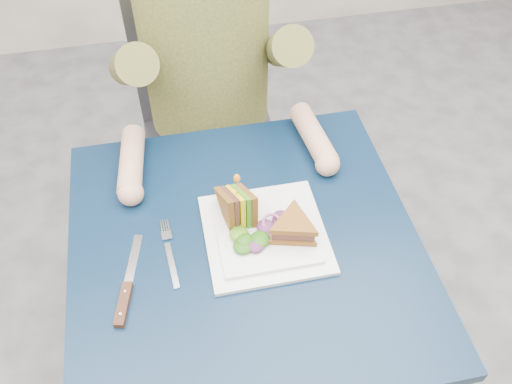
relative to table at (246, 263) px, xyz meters
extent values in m
plane|color=#555558|center=(0.00, 0.00, -0.65)|extent=(4.00, 4.00, 0.00)
cube|color=black|center=(0.00, 0.00, 0.06)|extent=(0.75, 0.75, 0.03)
cylinder|color=#595B5E|center=(-0.32, 0.32, -0.30)|extent=(0.04, 0.04, 0.70)
cylinder|color=#595B5E|center=(0.32, 0.32, -0.30)|extent=(0.04, 0.04, 0.70)
cube|color=#47474C|center=(0.00, 0.58, -0.20)|extent=(0.42, 0.40, 0.04)
cube|color=#47474C|center=(0.00, 0.76, 0.05)|extent=(0.42, 0.03, 0.46)
cylinder|color=#47474C|center=(-0.18, 0.41, -0.44)|extent=(0.02, 0.02, 0.43)
cylinder|color=#47474C|center=(0.18, 0.41, -0.44)|extent=(0.02, 0.02, 0.43)
cylinder|color=#47474C|center=(-0.18, 0.75, -0.44)|extent=(0.02, 0.02, 0.43)
cylinder|color=#47474C|center=(0.18, 0.75, -0.44)|extent=(0.02, 0.02, 0.43)
cylinder|color=brown|center=(0.00, 0.56, 0.22)|extent=(0.34, 0.34, 0.52)
cylinder|color=brown|center=(-0.20, 0.47, 0.23)|extent=(0.15, 0.39, 0.31)
cylinder|color=tan|center=(-0.23, 0.27, 0.11)|extent=(0.08, 0.20, 0.06)
sphere|color=tan|center=(-0.23, 0.17, 0.11)|extent=(0.06, 0.06, 0.06)
cylinder|color=brown|center=(0.20, 0.47, 0.23)|extent=(0.15, 0.39, 0.31)
cylinder|color=tan|center=(0.23, 0.27, 0.11)|extent=(0.08, 0.20, 0.06)
sphere|color=tan|center=(0.23, 0.17, 0.11)|extent=(0.06, 0.06, 0.06)
cube|color=white|center=(0.05, 0.01, 0.08)|extent=(0.26, 0.26, 0.01)
cube|color=white|center=(0.05, 0.01, 0.09)|extent=(0.21, 0.21, 0.01)
cube|color=silver|center=(-0.16, -0.03, 0.08)|extent=(0.02, 0.12, 0.00)
cube|color=silver|center=(-0.16, 0.05, 0.08)|extent=(0.02, 0.02, 0.00)
cube|color=silver|center=(-0.17, 0.08, 0.08)|extent=(0.00, 0.03, 0.00)
cube|color=silver|center=(-0.17, 0.08, 0.08)|extent=(0.00, 0.03, 0.00)
cube|color=silver|center=(-0.16, 0.08, 0.08)|extent=(0.00, 0.03, 0.00)
cube|color=silver|center=(-0.16, 0.08, 0.08)|extent=(0.00, 0.03, 0.00)
cube|color=silver|center=(-0.24, 0.00, 0.08)|extent=(0.05, 0.14, 0.00)
cube|color=black|center=(-0.26, -0.10, 0.09)|extent=(0.04, 0.10, 0.01)
cylinder|color=silver|center=(-0.26, -0.08, 0.09)|extent=(0.01, 0.01, 0.00)
cylinder|color=silver|center=(-0.27, -0.13, 0.09)|extent=(0.01, 0.01, 0.00)
cylinder|color=tan|center=(0.00, 0.06, 0.20)|extent=(0.01, 0.01, 0.06)
ellipsoid|color=orange|center=(0.00, 0.06, 0.23)|extent=(0.01, 0.01, 0.02)
torus|color=#9E4C7A|center=(0.06, 0.02, 0.11)|extent=(0.04, 0.04, 0.02)
camera|label=1|loc=(-0.11, -0.68, 1.03)|focal=38.00mm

